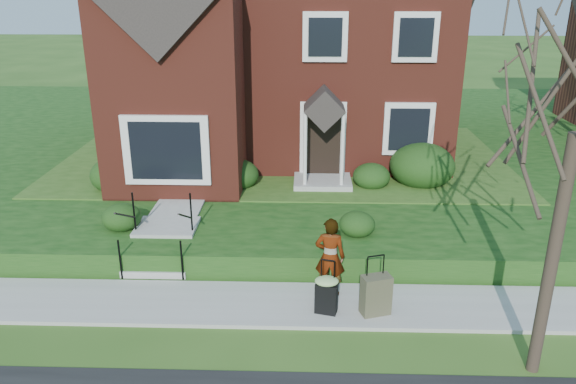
{
  "coord_description": "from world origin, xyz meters",
  "views": [
    {
      "loc": [
        0.7,
        -9.52,
        5.98
      ],
      "look_at": [
        0.33,
        2.0,
        1.65
      ],
      "focal_mm": 35.0,
      "sensor_mm": 36.0,
      "label": 1
    }
  ],
  "objects_px": {
    "suitcase_black": "(326,293)",
    "suitcase_olive": "(376,295)",
    "front_steps": "(163,242)",
    "woman": "(330,257)"
  },
  "relations": [
    {
      "from": "suitcase_olive",
      "to": "front_steps",
      "type": "bearing_deg",
      "value": 137.01
    },
    {
      "from": "suitcase_olive",
      "to": "suitcase_black",
      "type": "bearing_deg",
      "value": 162.36
    },
    {
      "from": "woman",
      "to": "suitcase_olive",
      "type": "xyz_separation_m",
      "value": [
        0.85,
        -0.7,
        -0.43
      ]
    },
    {
      "from": "woman",
      "to": "front_steps",
      "type": "bearing_deg",
      "value": -13.47
    },
    {
      "from": "front_steps",
      "to": "suitcase_black",
      "type": "relative_size",
      "value": 1.86
    },
    {
      "from": "suitcase_black",
      "to": "suitcase_olive",
      "type": "bearing_deg",
      "value": 14.95
    },
    {
      "from": "front_steps",
      "to": "suitcase_olive",
      "type": "height_order",
      "value": "front_steps"
    },
    {
      "from": "suitcase_black",
      "to": "woman",
      "type": "bearing_deg",
      "value": 98.16
    },
    {
      "from": "suitcase_black",
      "to": "suitcase_olive",
      "type": "distance_m",
      "value": 0.93
    },
    {
      "from": "front_steps",
      "to": "suitcase_olive",
      "type": "distance_m",
      "value": 5.04
    }
  ]
}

